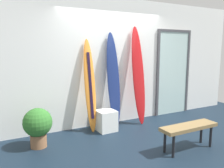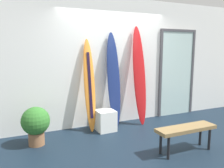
# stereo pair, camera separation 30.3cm
# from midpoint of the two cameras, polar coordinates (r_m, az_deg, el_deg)

# --- Properties ---
(ground) EXTENTS (8.00, 8.00, 0.04)m
(ground) POSITION_cam_midpoint_polar(r_m,az_deg,el_deg) (4.31, 9.31, -14.59)
(ground) COLOR #152432
(wall_back) EXTENTS (7.20, 0.20, 2.80)m
(wall_back) POSITION_cam_midpoint_polar(r_m,az_deg,el_deg) (5.10, 1.74, 5.65)
(wall_back) COLOR white
(wall_back) RESTS_ON ground
(surfboard_sunset) EXTENTS (0.24, 0.41, 1.90)m
(surfboard_sunset) POSITION_cam_midpoint_polar(r_m,az_deg,el_deg) (4.61, -3.89, -0.51)
(surfboard_sunset) COLOR orange
(surfboard_sunset) RESTS_ON ground
(surfboard_navy) EXTENTS (0.32, 0.34, 2.05)m
(surfboard_navy) POSITION_cam_midpoint_polar(r_m,az_deg,el_deg) (4.83, 2.25, 0.83)
(surfboard_navy) COLOR navy
(surfboard_navy) RESTS_ON ground
(surfboard_crimson) EXTENTS (0.30, 0.44, 2.20)m
(surfboard_crimson) POSITION_cam_midpoint_polar(r_m,az_deg,el_deg) (5.07, 8.72, 2.03)
(surfboard_crimson) COLOR #B21518
(surfboard_crimson) RESTS_ON ground
(display_block_left) EXTENTS (0.39, 0.39, 0.43)m
(display_block_left) POSITION_cam_midpoint_polar(r_m,az_deg,el_deg) (4.72, 0.19, -9.29)
(display_block_left) COLOR white
(display_block_left) RESTS_ON ground
(glass_door) EXTENTS (1.06, 0.06, 2.17)m
(glass_door) POSITION_cam_midpoint_polar(r_m,az_deg,el_deg) (5.99, 17.58, 3.03)
(glass_door) COLOR silver
(glass_door) RESTS_ON ground
(potted_plant) EXTENTS (0.50, 0.50, 0.69)m
(potted_plant) POSITION_cam_midpoint_polar(r_m,az_deg,el_deg) (4.15, -16.89, -9.55)
(potted_plant) COLOR #8D603F
(potted_plant) RESTS_ON ground
(bench) EXTENTS (1.06, 0.29, 0.43)m
(bench) POSITION_cam_midpoint_polar(r_m,az_deg,el_deg) (3.98, 20.49, -11.00)
(bench) COLOR olive
(bench) RESTS_ON ground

